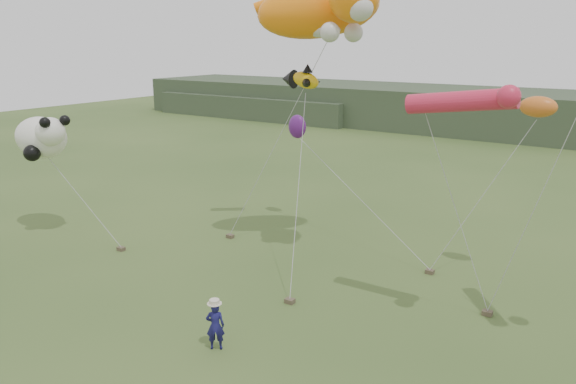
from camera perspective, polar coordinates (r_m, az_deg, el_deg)
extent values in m
plane|color=#385123|center=(17.40, -5.47, -14.87)|extent=(120.00, 120.00, 0.00)
cube|color=#2D3D28|center=(57.77, 24.18, 7.18)|extent=(90.00, 12.00, 4.00)
cube|color=#2D3D28|center=(67.07, -2.68, 8.75)|extent=(25.00, 8.00, 2.50)
imported|color=#171550|center=(16.76, -7.40, -13.32)|extent=(0.64, 0.60, 1.46)
cube|color=brown|center=(25.73, -5.90, -4.48)|extent=(0.31, 0.25, 0.16)
cube|color=brown|center=(19.53, 0.19, -11.00)|extent=(0.31, 0.25, 0.16)
cube|color=brown|center=(19.85, 19.59, -11.50)|extent=(0.31, 0.25, 0.16)
cube|color=brown|center=(25.13, -16.59, -5.55)|extent=(0.31, 0.25, 0.16)
cube|color=brown|center=(22.50, 14.21, -7.84)|extent=(0.31, 0.25, 0.16)
ellipsoid|color=orange|center=(22.97, 3.20, 18.12)|extent=(5.31, 5.12, 2.87)
sphere|color=beige|center=(20.63, 7.35, 18.08)|extent=(0.92, 0.92, 0.92)
ellipsoid|color=beige|center=(22.58, 3.22, 16.10)|extent=(1.79, 0.90, 0.56)
sphere|color=beige|center=(20.82, 4.28, 15.89)|extent=(0.71, 0.71, 0.71)
sphere|color=beige|center=(21.97, 6.67, 15.79)|extent=(0.71, 0.71, 0.71)
cylinder|color=orange|center=(25.12, -1.26, 18.81)|extent=(1.90, 1.39, 1.10)
ellipsoid|color=gold|center=(22.86, 1.81, 11.29)|extent=(1.32, 0.54, 0.89)
cone|color=black|center=(23.63, 0.00, 11.42)|extent=(0.61, 0.78, 0.77)
cone|color=black|center=(22.79, 2.01, 12.46)|extent=(0.43, 0.43, 0.34)
cone|color=black|center=(22.37, 1.78, 10.98)|extent=(0.45, 0.48, 0.34)
cone|color=black|center=(23.10, 2.93, 11.10)|extent=(0.45, 0.48, 0.34)
cylinder|color=#CC2242|center=(17.10, 17.12, 8.79)|extent=(3.21, 0.60, 0.94)
sphere|color=#CC2242|center=(16.23, 21.51, 9.01)|extent=(0.63, 0.63, 0.63)
ellipsoid|color=white|center=(27.94, -23.80, 5.09)|extent=(2.83, 1.89, 1.89)
sphere|color=white|center=(26.66, -22.99, 5.67)|extent=(1.26, 1.26, 1.26)
sphere|color=black|center=(26.11, -23.47, 6.49)|extent=(0.46, 0.46, 0.46)
sphere|color=black|center=(26.51, -21.74, 6.78)|extent=(0.46, 0.46, 0.46)
sphere|color=black|center=(27.15, -24.56, 3.62)|extent=(0.73, 0.73, 0.73)
sphere|color=black|center=(28.87, -24.10, 4.50)|extent=(0.73, 0.73, 0.73)
ellipsoid|color=#D16420|center=(21.60, 24.08, 7.91)|extent=(1.27, 0.74, 0.74)
ellipsoid|color=#52166B|center=(27.28, 0.95, 6.66)|extent=(0.93, 0.62, 1.14)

